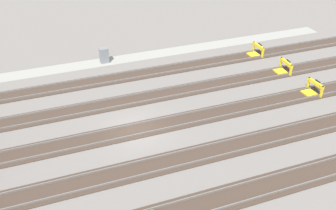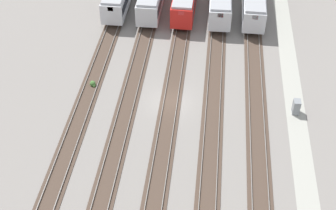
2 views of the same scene
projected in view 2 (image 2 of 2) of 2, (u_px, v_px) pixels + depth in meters
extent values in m
plane|color=gray|center=(171.00, 101.00, 49.92)|extent=(400.00, 400.00, 0.00)
cube|color=#9E9E93|center=(295.00, 110.00, 48.84)|extent=(54.00, 2.00, 0.01)
cube|color=#47382D|center=(256.00, 107.00, 49.15)|extent=(90.00, 2.23, 0.06)
cube|color=slate|center=(249.00, 106.00, 49.14)|extent=(90.00, 0.07, 0.15)
cube|color=slate|center=(263.00, 107.00, 49.03)|extent=(90.00, 0.07, 0.15)
cube|color=#47382D|center=(213.00, 104.00, 49.53)|extent=(90.00, 2.24, 0.06)
cube|color=slate|center=(206.00, 103.00, 49.52)|extent=(90.00, 0.07, 0.15)
cube|color=slate|center=(220.00, 104.00, 49.40)|extent=(90.00, 0.07, 0.15)
cube|color=#47382D|center=(171.00, 101.00, 49.90)|extent=(90.00, 2.24, 0.06)
cube|color=slate|center=(164.00, 100.00, 49.89)|extent=(90.00, 0.07, 0.15)
cube|color=slate|center=(177.00, 101.00, 49.77)|extent=(90.00, 0.07, 0.15)
cube|color=#47382D|center=(129.00, 98.00, 50.27)|extent=(90.00, 2.23, 0.06)
cube|color=slate|center=(122.00, 97.00, 50.26)|extent=(90.00, 0.07, 0.15)
cube|color=slate|center=(136.00, 98.00, 50.14)|extent=(90.00, 0.07, 0.15)
cube|color=#47382D|center=(88.00, 95.00, 50.65)|extent=(90.00, 2.23, 0.06)
cube|color=slate|center=(81.00, 94.00, 50.64)|extent=(90.00, 0.07, 0.15)
cube|color=slate|center=(94.00, 95.00, 50.52)|extent=(90.00, 0.07, 0.15)
cube|color=red|center=(110.00, 9.00, 58.32)|extent=(0.08, 0.70, 0.56)
cube|color=black|center=(117.00, 14.00, 62.63)|extent=(3.60, 2.24, 0.70)
cube|color=red|center=(181.00, 13.00, 57.59)|extent=(0.09, 0.70, 0.56)
cube|color=black|center=(183.00, 18.00, 61.89)|extent=(3.63, 2.29, 0.70)
cube|color=red|center=(255.00, 17.00, 56.84)|extent=(0.09, 0.70, 0.56)
cube|color=black|center=(252.00, 22.00, 61.14)|extent=(3.63, 2.29, 0.70)
cube|color=red|center=(146.00, 11.00, 57.95)|extent=(0.08, 0.70, 0.56)
cube|color=black|center=(150.00, 16.00, 62.26)|extent=(3.61, 2.25, 0.70)
cube|color=red|center=(220.00, 15.00, 57.19)|extent=(0.09, 0.70, 0.56)
cube|color=black|center=(219.00, 20.00, 61.50)|extent=(3.65, 2.32, 0.70)
cube|color=gray|center=(296.00, 107.00, 48.05)|extent=(0.90, 0.70, 1.60)
cube|color=#333338|center=(300.00, 105.00, 47.86)|extent=(0.70, 0.04, 0.36)
sphere|color=#427033|center=(93.00, 84.00, 51.69)|extent=(0.64, 0.64, 0.64)
sphere|color=#427033|center=(92.00, 83.00, 51.99)|extent=(0.44, 0.44, 0.44)
sphere|color=#427033|center=(94.00, 86.00, 51.60)|extent=(0.36, 0.36, 0.36)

